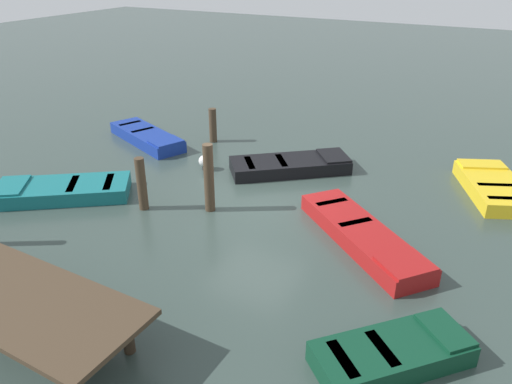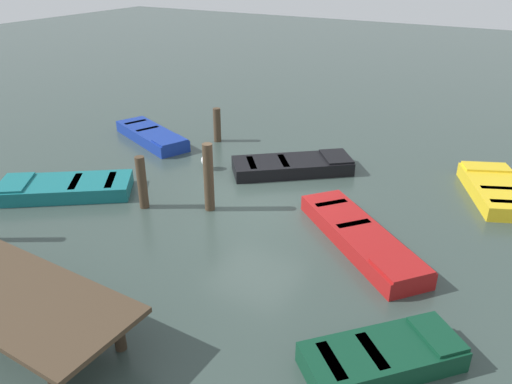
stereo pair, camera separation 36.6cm
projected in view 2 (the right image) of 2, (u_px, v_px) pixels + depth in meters
The scene contains 11 objects.
ground_plane at pixel (256, 203), 13.57m from camera, with size 80.00×80.00×0.00m, color #33423D.
rowboat_teal at pixel (65, 187), 13.99m from camera, with size 3.73×3.24×0.46m.
rowboat_dark_green at pixel (383, 356), 8.16m from camera, with size 2.60×2.67×0.46m.
rowboat_blue at pixel (152, 136), 17.93m from camera, with size 3.79×2.43×0.46m.
rowboat_black at pixel (293, 165), 15.43m from camera, with size 3.69×3.32×0.46m.
rowboat_yellow at pixel (498, 190), 13.84m from camera, with size 2.54×3.35×0.46m.
rowboat_red at pixel (361, 237), 11.55m from camera, with size 3.90×3.55×0.46m.
mooring_piling_near_left at pixel (209, 178), 12.86m from camera, with size 0.27×0.27×1.87m, color #423323.
mooring_piling_mid_right at pixel (217, 125), 17.77m from camera, with size 0.27×0.27×1.23m, color #423323.
mooring_piling_far_right at pixel (142, 182), 13.06m from camera, with size 0.25×0.25×1.47m, color #423323.
marker_buoy at pixel (207, 161), 15.59m from camera, with size 0.36×0.36×0.48m.
Camera 2 is at (-5.98, 10.46, 6.24)m, focal length 34.57 mm.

